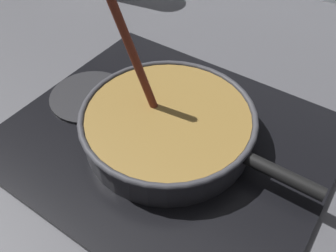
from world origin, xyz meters
The scene contains 5 objects.
ground centered at (0.00, 0.00, -0.02)m, with size 2.40×1.60×0.04m, color #4C4C51.
hob_plate centered at (0.08, 0.07, 0.01)m, with size 0.56×0.48×0.01m, color black.
burner_ring centered at (0.08, 0.07, 0.02)m, with size 0.20×0.20×0.01m, color #592D0C.
spare_burner centered at (-0.11, 0.07, 0.01)m, with size 0.16×0.16×0.01m, color #262628.
cooking_pan centered at (0.09, 0.07, 0.05)m, with size 0.43×0.31×0.27m.
Camera 1 is at (0.33, -0.29, 0.49)m, focal length 38.21 mm.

